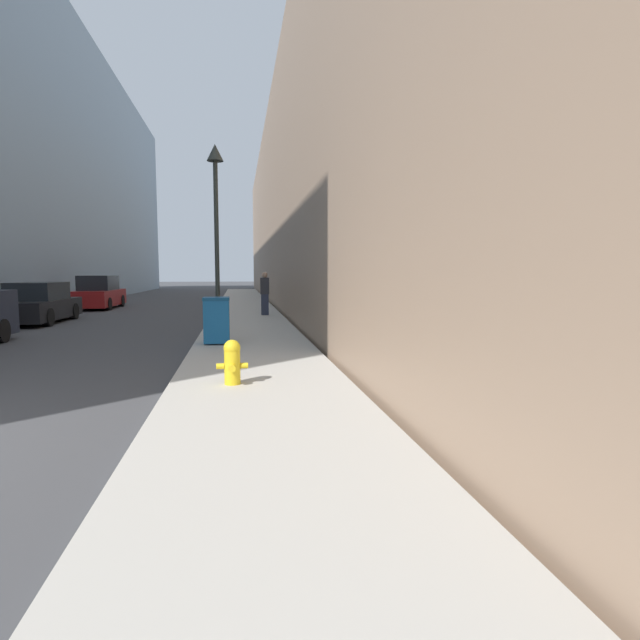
# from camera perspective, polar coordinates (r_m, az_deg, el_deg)

# --- Properties ---
(sidewalk_right) EXTENTS (2.88, 60.00, 0.14)m
(sidewalk_right) POSITION_cam_1_polar(r_m,az_deg,el_deg) (23.55, -8.46, 0.99)
(sidewalk_right) COLOR #B7B2A8
(sidewalk_right) RESTS_ON ground
(building_right_stone) EXTENTS (12.00, 60.00, 11.70)m
(building_right_stone) POSITION_cam_1_polar(r_m,az_deg,el_deg) (32.69, 4.82, 12.41)
(building_right_stone) COLOR #9E7F66
(building_right_stone) RESTS_ON ground
(fire_hydrant) EXTENTS (0.49, 0.37, 0.70)m
(fire_hydrant) POSITION_cam_1_polar(r_m,az_deg,el_deg) (7.91, -10.00, -4.63)
(fire_hydrant) COLOR yellow
(fire_hydrant) RESTS_ON sidewalk_right
(trash_bin) EXTENTS (0.63, 0.66, 1.14)m
(trash_bin) POSITION_cam_1_polar(r_m,az_deg,el_deg) (12.48, -11.73, 0.02)
(trash_bin) COLOR #19609E
(trash_bin) RESTS_ON sidewalk_right
(lamppost) EXTENTS (0.46, 0.46, 5.29)m
(lamppost) POSITION_cam_1_polar(r_m,az_deg,el_deg) (14.60, -11.80, 12.75)
(lamppost) COLOR #2D332D
(lamppost) RESTS_ON sidewalk_right
(parked_sedan_near) EXTENTS (1.81, 4.60, 1.51)m
(parked_sedan_near) POSITION_cam_1_polar(r_m,az_deg,el_deg) (21.35, -29.47, 1.57)
(parked_sedan_near) COLOR black
(parked_sedan_near) RESTS_ON ground
(parked_sedan_far) EXTENTS (1.82, 4.71, 1.72)m
(parked_sedan_far) POSITION_cam_1_polar(r_m,az_deg,el_deg) (28.46, -23.96, 2.77)
(parked_sedan_far) COLOR maroon
(parked_sedan_far) RESTS_ON ground
(pedestrian_on_sidewalk) EXTENTS (0.36, 0.23, 1.76)m
(pedestrian_on_sidewalk) POSITION_cam_1_polar(r_m,az_deg,el_deg) (20.59, -6.33, 3.03)
(pedestrian_on_sidewalk) COLOR #2D3347
(pedestrian_on_sidewalk) RESTS_ON sidewalk_right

